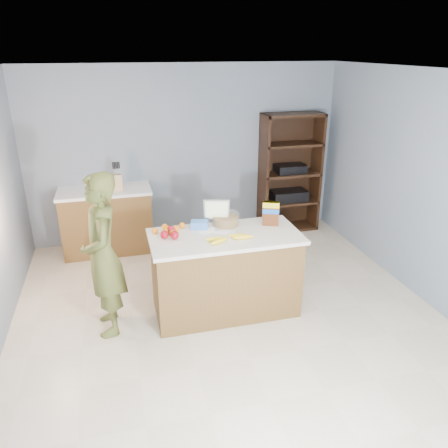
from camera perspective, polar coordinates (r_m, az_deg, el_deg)
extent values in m
cube|color=beige|center=(4.69, 1.11, -12.99)|extent=(4.50, 5.00, 0.02)
cube|color=slate|center=(6.44, -4.92, 9.11)|extent=(4.50, 0.02, 2.50)
cube|color=slate|center=(2.15, 21.28, -22.21)|extent=(4.50, 0.02, 2.50)
cube|color=slate|center=(5.16, 26.12, 3.55)|extent=(0.02, 5.00, 2.50)
cube|color=white|center=(3.83, 1.40, 19.19)|extent=(4.50, 5.00, 0.02)
cube|color=brown|center=(4.70, 0.16, -6.67)|extent=(1.50, 0.70, 0.86)
cube|color=silver|center=(4.50, 0.16, -1.65)|extent=(1.56, 0.76, 0.04)
cube|color=black|center=(4.90, 0.15, -10.56)|extent=(1.46, 0.66, 0.10)
cube|color=brown|center=(6.31, -14.98, 0.32)|extent=(1.20, 0.60, 0.86)
cube|color=white|center=(6.16, -15.39, 4.20)|extent=(1.24, 0.62, 0.04)
cube|color=black|center=(6.93, 8.02, 6.93)|extent=(0.90, 0.04, 1.80)
cube|color=black|center=(6.61, 5.15, 6.33)|extent=(0.04, 0.40, 1.80)
cube|color=black|center=(6.94, 11.90, 6.71)|extent=(0.04, 0.40, 1.80)
cube|color=black|center=(7.05, 8.20, -0.36)|extent=(0.90, 0.40, 0.04)
cube|color=black|center=(6.90, 8.39, 2.94)|extent=(0.90, 0.40, 0.04)
cube|color=black|center=(6.77, 8.60, 6.53)|extent=(0.90, 0.40, 0.04)
cube|color=black|center=(6.66, 8.82, 10.26)|extent=(0.90, 0.40, 0.04)
cube|color=black|center=(6.59, 9.05, 13.92)|extent=(0.90, 0.40, 0.04)
cube|color=black|center=(6.87, 8.44, 3.72)|extent=(0.55, 0.32, 0.16)
cube|color=black|center=(6.75, 8.64, 7.19)|extent=(0.45, 0.30, 0.12)
imported|color=#4E5425|center=(4.38, -15.53, -4.03)|extent=(0.45, 0.63, 1.65)
cube|color=tan|center=(6.04, -13.72, 5.31)|extent=(0.12, 0.10, 0.22)
cylinder|color=black|center=(5.99, -14.24, 6.69)|extent=(0.02, 0.02, 0.09)
cylinder|color=black|center=(5.99, -14.05, 6.70)|extent=(0.02, 0.02, 0.09)
cylinder|color=black|center=(5.99, -13.86, 6.72)|extent=(0.02, 0.02, 0.09)
cylinder|color=black|center=(6.00, -13.66, 6.74)|extent=(0.02, 0.02, 0.09)
cylinder|color=black|center=(6.00, -13.47, 6.76)|extent=(0.02, 0.02, 0.09)
cube|color=white|center=(4.59, -2.01, -0.88)|extent=(0.25, 0.20, 0.00)
cube|color=white|center=(4.56, 0.15, -1.05)|extent=(0.25, 0.19, 0.00)
ellipsoid|color=yellow|center=(4.34, -1.04, -1.97)|extent=(0.22, 0.07, 0.05)
ellipsoid|color=yellow|center=(4.29, -0.63, -2.26)|extent=(0.22, 0.13, 0.05)
ellipsoid|color=yellow|center=(4.42, 1.99, -1.54)|extent=(0.22, 0.10, 0.05)
ellipsoid|color=yellow|center=(4.39, 2.55, -1.71)|extent=(0.22, 0.06, 0.05)
sphere|color=maroon|center=(4.53, -6.91, -0.77)|extent=(0.09, 0.09, 0.09)
sphere|color=maroon|center=(4.41, -6.47, -1.45)|extent=(0.09, 0.09, 0.09)
sphere|color=maroon|center=(4.43, -7.78, -1.40)|extent=(0.09, 0.09, 0.09)
sphere|color=orange|center=(4.53, -7.62, -0.99)|extent=(0.06, 0.06, 0.06)
sphere|color=orange|center=(4.62, -7.57, -0.52)|extent=(0.06, 0.06, 0.06)
sphere|color=orange|center=(4.52, -6.83, -1.01)|extent=(0.06, 0.06, 0.06)
sphere|color=orange|center=(4.59, -6.27, -0.59)|extent=(0.06, 0.06, 0.06)
sphere|color=orange|center=(4.56, -9.01, -0.89)|extent=(0.06, 0.06, 0.06)
sphere|color=orange|center=(4.58, -7.39, -0.70)|extent=(0.06, 0.06, 0.06)
sphere|color=orange|center=(4.67, -5.49, -0.18)|extent=(0.06, 0.06, 0.06)
sphere|color=orange|center=(4.65, -7.75, -0.36)|extent=(0.06, 0.06, 0.06)
cube|color=blue|center=(4.65, -3.21, -0.08)|extent=(0.21, 0.17, 0.08)
cylinder|color=#267219|center=(4.73, 0.23, 0.43)|extent=(0.27, 0.27, 0.09)
cylinder|color=white|center=(4.73, 0.23, 0.66)|extent=(0.30, 0.30, 0.13)
cylinder|color=silver|center=(4.77, -0.95, 0.09)|extent=(0.12, 0.12, 0.01)
cylinder|color=silver|center=(4.76, -0.96, 0.43)|extent=(0.02, 0.02, 0.05)
cube|color=silver|center=(4.71, -0.97, 1.96)|extent=(0.28, 0.12, 0.22)
cube|color=yellow|center=(4.69, -0.98, 1.88)|extent=(0.23, 0.07, 0.18)
cube|color=#592B14|center=(4.71, 6.12, 1.35)|extent=(0.19, 0.12, 0.27)
cube|color=yellow|center=(4.68, 6.17, 2.53)|extent=(0.19, 0.13, 0.06)
cube|color=blue|center=(4.70, 6.14, 1.72)|extent=(0.19, 0.13, 0.05)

